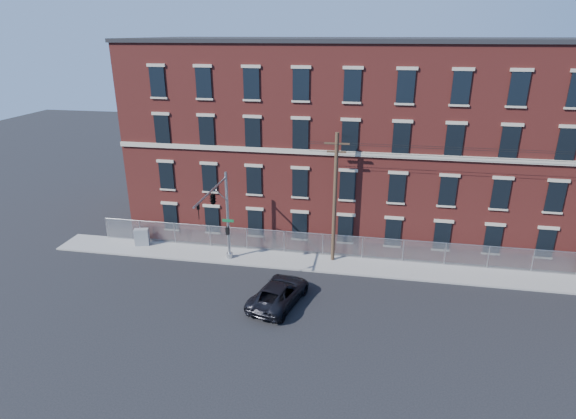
% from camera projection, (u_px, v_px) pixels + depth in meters
% --- Properties ---
extents(ground, '(140.00, 140.00, 0.00)m').
position_uv_depth(ground, '(295.00, 296.00, 31.58)').
color(ground, black).
rests_on(ground, ground).
extents(sidewalk, '(65.00, 3.00, 0.12)m').
position_uv_depth(sidewalk, '(468.00, 275.00, 34.14)').
color(sidewalk, '#989690').
rests_on(sidewalk, ground).
extents(mill_building, '(55.30, 14.32, 16.30)m').
position_uv_depth(mill_building, '(462.00, 140.00, 39.47)').
color(mill_building, maroon).
rests_on(mill_building, ground).
extents(chain_link_fence, '(59.06, 0.06, 1.85)m').
position_uv_depth(chain_link_fence, '(467.00, 255.00, 34.98)').
color(chain_link_fence, '#A5A8AD').
rests_on(chain_link_fence, ground).
extents(traffic_signal_mast, '(0.90, 6.75, 7.00)m').
position_uv_depth(traffic_signal_mast, '(217.00, 205.00, 32.67)').
color(traffic_signal_mast, '#9EA0A5').
rests_on(traffic_signal_mast, ground).
extents(utility_pole_near, '(1.80, 0.28, 10.00)m').
position_uv_depth(utility_pole_near, '(335.00, 196.00, 34.49)').
color(utility_pole_near, '#453322').
rests_on(utility_pole_near, ground).
extents(pickup_truck, '(3.82, 5.94, 1.52)m').
position_uv_depth(pickup_truck, '(279.00, 293.00, 30.48)').
color(pickup_truck, black).
rests_on(pickup_truck, ground).
extents(utility_cabinet, '(1.25, 0.85, 1.42)m').
position_uv_depth(utility_cabinet, '(142.00, 237.00, 38.60)').
color(utility_cabinet, gray).
rests_on(utility_cabinet, sidewalk).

